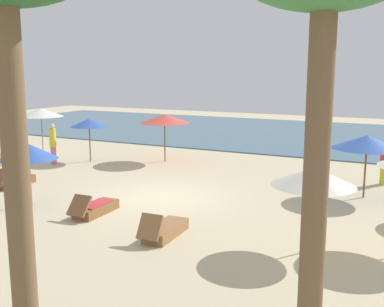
# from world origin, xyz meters

# --- Properties ---
(ground_plane) EXTENTS (60.00, 60.00, 0.00)m
(ground_plane) POSITION_xyz_m (0.00, 0.00, 0.00)
(ground_plane) COLOR beige
(ocean_water) EXTENTS (48.00, 16.00, 0.06)m
(ocean_water) POSITION_xyz_m (0.00, 17.00, 0.03)
(ocean_water) COLOR #476B7F
(ocean_water) RESTS_ON ground_plane
(umbrella_0) EXTENTS (1.70, 1.70, 1.97)m
(umbrella_0) POSITION_xyz_m (-5.97, 3.90, 1.78)
(umbrella_0) COLOR brown
(umbrella_0) RESTS_ON ground_plane
(umbrella_2) EXTENTS (1.76, 1.76, 1.96)m
(umbrella_2) POSITION_xyz_m (-3.02, -2.58, 1.71)
(umbrella_2) COLOR olive
(umbrella_2) RESTS_ON ground_plane
(umbrella_3) EXTENTS (2.16, 2.16, 2.26)m
(umbrella_3) POSITION_xyz_m (-9.57, 4.62, 2.05)
(umbrella_3) COLOR brown
(umbrella_3) RESTS_ON ground_plane
(umbrella_4) EXTENTS (1.91, 1.91, 1.98)m
(umbrella_4) POSITION_xyz_m (5.44, -2.32, 1.77)
(umbrella_4) COLOR brown
(umbrella_4) RESTS_ON ground_plane
(umbrella_6) EXTENTS (2.23, 2.23, 2.06)m
(umbrella_6) POSITION_xyz_m (5.98, 3.07, 1.84)
(umbrella_6) COLOR brown
(umbrella_6) RESTS_ON ground_plane
(umbrella_7) EXTENTS (2.27, 2.27, 2.17)m
(umbrella_7) POSITION_xyz_m (-2.91, 5.44, 1.97)
(umbrella_7) COLOR brown
(umbrella_7) RESTS_ON ground_plane
(lounger_1) EXTENTS (0.78, 1.70, 0.74)m
(lounger_1) POSITION_xyz_m (-5.48, -1.00, 0.17)
(lounger_1) COLOR brown
(lounger_1) RESTS_ON ground_plane
(lounger_2) EXTENTS (0.67, 1.68, 0.73)m
(lounger_2) POSITION_xyz_m (1.95, -3.02, 0.17)
(lounger_2) COLOR olive
(lounger_2) RESTS_ON ground_plane
(lounger_4) EXTENTS (0.65, 1.71, 0.68)m
(lounger_4) POSITION_xyz_m (-0.78, -2.34, 0.18)
(lounger_4) COLOR brown
(lounger_4) RESTS_ON ground_plane
(person_1) EXTENTS (0.37, 0.37, 1.81)m
(person_1) POSITION_xyz_m (-7.01, 2.65, 0.93)
(person_1) COLOR #D17299
(person_1) RESTS_ON ground_plane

